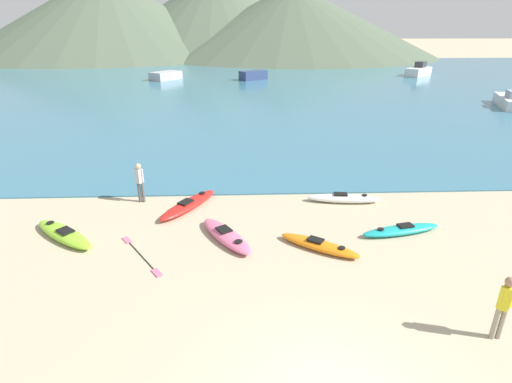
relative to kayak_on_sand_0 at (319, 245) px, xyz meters
name	(u,v)px	position (x,y,z in m)	size (l,w,h in m)	color
bay_water	(253,82)	(-0.80, 39.37, -0.11)	(160.00, 70.00, 0.06)	teal
far_hill_left	(107,14)	(-31.19, 86.00, 8.40)	(62.44, 62.44, 17.07)	#4C5B47
far_hill_midleft	(215,13)	(-7.94, 92.87, 8.73)	(60.30, 60.30, 17.74)	#4C5B47
far_hill_midright	(292,20)	(9.30, 84.13, 7.13)	(62.50, 62.50, 14.54)	#4C5B47
kayak_on_sand_0	(319,245)	(0.00, 0.00, 0.00)	(2.53, 2.00, 0.32)	orange
kayak_on_sand_1	(64,234)	(-8.28, 1.01, 0.02)	(2.78, 2.48, 0.36)	#8CCC2D
kayak_on_sand_2	(401,230)	(2.95, 0.89, 0.00)	(2.89, 1.17, 0.31)	teal
kayak_on_sand_3	(226,235)	(-2.93, 0.72, 0.01)	(2.09, 2.78, 0.34)	#E5668C
kayak_on_sand_4	(344,198)	(1.64, 3.51, 0.03)	(2.94, 0.88, 0.38)	white
kayak_on_sand_5	(189,204)	(-4.44, 3.19, 0.02)	(2.28, 3.05, 0.36)	red
person_near_foreground	(504,304)	(3.24, -3.98, 0.79)	(0.33, 0.29, 1.61)	gray
person_near_waterline	(140,180)	(-6.37, 3.88, 0.78)	(0.32, 0.28, 1.60)	#4C4C4C
moored_boat_0	(253,75)	(-0.71, 40.96, 0.47)	(3.69, 3.23, 1.08)	navy
moored_boat_1	(166,76)	(-11.71, 41.47, 0.41)	(3.98, 4.29, 0.98)	#B2B2B7
moored_boat_2	(511,101)	(20.46, 22.29, 0.41)	(3.50, 5.62, 1.40)	white
moored_boat_3	(418,71)	(21.78, 44.32, 0.55)	(4.63, 4.66, 1.80)	white
loose_paddle	(141,255)	(-5.51, -0.18, -0.12)	(1.73, 2.39, 0.03)	black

